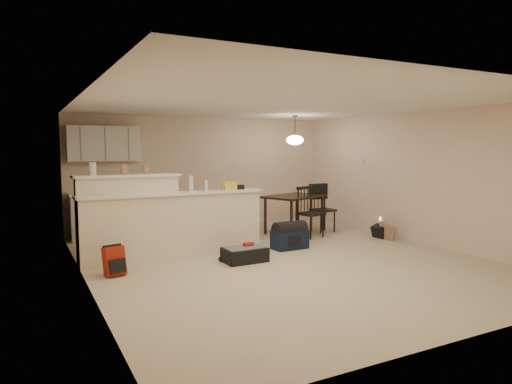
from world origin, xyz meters
TOP-DOWN VIEW (x-y plane):
  - room at (0.00, 0.00)m, footprint 7.00×7.02m
  - breakfast_bar at (-1.76, 0.98)m, footprint 3.08×0.58m
  - upper_cabinets at (-2.20, 3.32)m, footprint 1.40×0.34m
  - kitchen_counter at (-2.00, 3.19)m, footprint 1.80×0.60m
  - thermostat at (2.98, 1.55)m, footprint 0.02×0.12m
  - jar at (-2.73, 1.12)m, footprint 0.10×0.10m
  - cereal_box at (-2.24, 1.12)m, footprint 0.10×0.07m
  - small_box at (-1.90, 1.12)m, footprint 0.08×0.06m
  - bottle_a at (-1.21, 0.90)m, footprint 0.07×0.07m
  - bottle_b at (-0.94, 0.90)m, footprint 0.06×0.06m
  - bag_lump at (-0.52, 0.90)m, footprint 0.22×0.18m
  - pouch at (-0.31, 0.90)m, footprint 0.12×0.10m
  - dining_table at (1.46, 1.92)m, footprint 1.51×1.26m
  - pendant_lamp at (1.46, 1.92)m, footprint 0.36×0.36m
  - dining_chair_near at (1.48, 1.33)m, footprint 0.53×0.52m
  - dining_chair_far at (2.06, 1.71)m, footprint 0.45×0.43m
  - suitcase at (-0.60, 0.13)m, footprint 0.69×0.46m
  - red_backpack at (-2.60, 0.28)m, footprint 0.31×0.23m
  - navy_duffel at (0.54, 0.61)m, footprint 0.64×0.36m
  - black_daypack at (2.68, 0.61)m, footprint 0.23×0.30m
  - cardboard_sheet at (2.66, 0.41)m, footprint 0.03×0.42m

SIDE VIEW (x-z plane):
  - suitcase at x=-0.60m, z-range 0.00..0.23m
  - black_daypack at x=2.68m, z-range 0.00..0.26m
  - cardboard_sheet at x=2.66m, z-range 0.00..0.32m
  - navy_duffel at x=0.54m, z-range 0.00..0.34m
  - red_backpack at x=-2.60m, z-range 0.00..0.42m
  - kitchen_counter at x=-2.00m, z-range 0.00..0.90m
  - dining_chair_far at x=2.06m, z-range 0.00..1.02m
  - dining_chair_near at x=1.48m, z-range 0.00..1.03m
  - breakfast_bar at x=-1.76m, z-range -0.09..1.30m
  - dining_table at x=1.46m, z-range 0.30..1.11m
  - pouch at x=-0.31m, z-range 1.09..1.17m
  - bag_lump at x=-0.52m, z-range 1.09..1.23m
  - bottle_b at x=-0.94m, z-range 1.09..1.27m
  - bottle_a at x=-1.21m, z-range 1.09..1.35m
  - room at x=0.00m, z-range 0.00..2.50m
  - small_box at x=-1.90m, z-range 1.39..1.51m
  - cereal_box at x=-2.24m, z-range 1.39..1.55m
  - jar at x=-2.73m, z-range 1.39..1.59m
  - thermostat at x=2.98m, z-range 1.44..1.56m
  - upper_cabinets at x=-2.20m, z-range 1.55..2.25m
  - pendant_lamp at x=1.46m, z-range 1.68..2.30m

